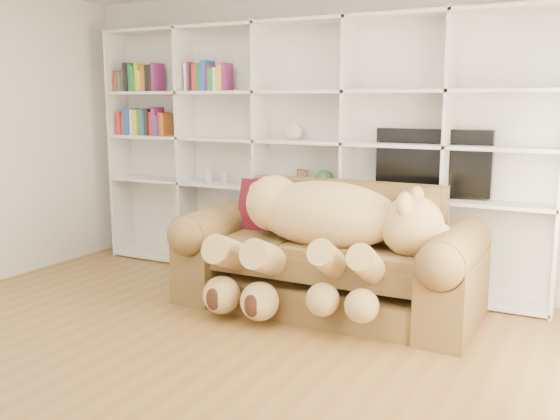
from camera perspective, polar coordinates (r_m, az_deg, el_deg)
The scene contains 14 objects.
floor at distance 4.16m, azimuth -12.28°, elevation -13.98°, with size 5.00×5.00×0.00m, color brown.
wall_back at distance 5.94m, azimuth 2.95°, elevation 6.85°, with size 5.00×0.02×2.70m, color silver.
bookshelf at distance 5.92m, azimuth 0.26°, elevation 6.42°, with size 4.43×0.35×2.40m.
sofa at distance 5.09m, azimuth 4.41°, elevation -4.79°, with size 2.39×1.03×1.00m.
teddy_bear at distance 4.83m, azimuth 3.83°, elevation -1.73°, with size 1.77×0.98×1.03m.
throw_pillow at distance 5.44m, azimuth -1.30°, elevation 0.21°, with size 0.48×0.15×0.48m, color #5C0F19.
gift_box at distance 4.86m, azimuth 14.41°, elevation -8.92°, with size 0.31×0.29×0.25m, color red.
tv at distance 5.42m, azimuth 13.79°, elevation 4.13°, with size 0.97×0.18×0.57m.
picture_frame at distance 5.80m, azimuth 2.07°, elevation 2.91°, with size 0.14×0.03×0.17m, color brown.
green_vase at distance 5.71m, azimuth 4.07°, elevation 2.75°, with size 0.18×0.18×0.18m, color #2C5735.
figurine_tall at distance 6.32m, azimuth -6.56°, elevation 3.28°, with size 0.08×0.08×0.15m, color beige.
figurine_short at distance 6.22m, azimuth -5.07°, elevation 2.96°, with size 0.06×0.06×0.10m, color beige.
snow_globe at distance 6.05m, azimuth -2.51°, elevation 2.92°, with size 0.12×0.12×0.12m, color silver.
shelf_vase at distance 5.81m, azimuth 1.20°, elevation 7.42°, with size 0.19×0.19×0.20m, color beige.
Camera 1 is at (2.48, -2.89, 1.67)m, focal length 40.00 mm.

